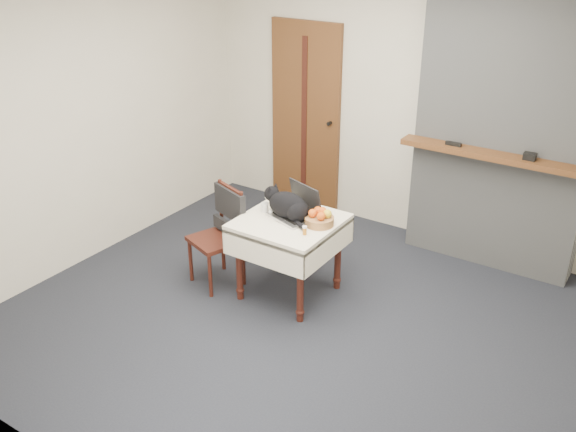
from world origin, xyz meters
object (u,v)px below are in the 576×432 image
Objects in this scene: pill_bottle at (305,230)px; fruit_basket at (320,218)px; side_table at (289,232)px; cream_jar at (265,207)px; laptop at (297,209)px; door at (306,117)px; chair at (224,222)px; cat at (289,206)px.

fruit_basket reaches higher than pill_bottle.
cream_jar is (-0.26, 0.02, 0.15)m from side_table.
laptop reaches higher than fruit_basket.
cream_jar is at bearing 160.45° from pill_bottle.
door is 1.84m from laptop.
chair reaches higher than pill_bottle.
fruit_basket is (1.14, -1.61, -0.25)m from door.
cat reaches higher than pill_bottle.
cat is (-0.02, 0.03, 0.22)m from side_table.
pill_bottle is at bearing -58.13° from door.
cream_jar is at bearing -172.16° from cat.
chair is at bearing -168.30° from fruit_basket.
door is 3.93× the size of cat.
laptop reaches higher than pill_bottle.
pill_bottle is at bearing -19.55° from cream_jar.
fruit_basket is at bearing 31.35° from chair.
pill_bottle is at bearing -32.56° from side_table.
chair reaches higher than fruit_basket.
laptop is 5.95× the size of cream_jar.
laptop reaches higher than cat.
door is 1.93m from side_table.
door is 1.86m from cat.
fruit_basket is at bearing 13.49° from side_table.
fruit_basket is (0.28, 0.03, -0.05)m from cat.
laptop is at bearing 173.06° from fruit_basket.
laptop is at bearing 62.05° from cat.
chair is (-0.60, -0.12, -0.02)m from side_table.
door reaches higher than chair.
chair is (-0.85, -0.18, -0.19)m from fruit_basket.
cat reaches higher than fruit_basket.
side_table is at bearing -166.51° from fruit_basket.
cream_jar is at bearing -175.95° from fruit_basket.
laptop is 0.50× the size of chair.
cat is 0.33m from pill_bottle.
pill_bottle reaches higher than side_table.
cream_jar reaches higher than pill_bottle.
laptop is at bearing -60.09° from door.
side_table is 1.53× the size of cat.
side_table is 0.31m from fruit_basket.
side_table is at bearing -61.94° from door.
door is 26.72× the size of cream_jar.
side_table is 10.69× the size of pill_bottle.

